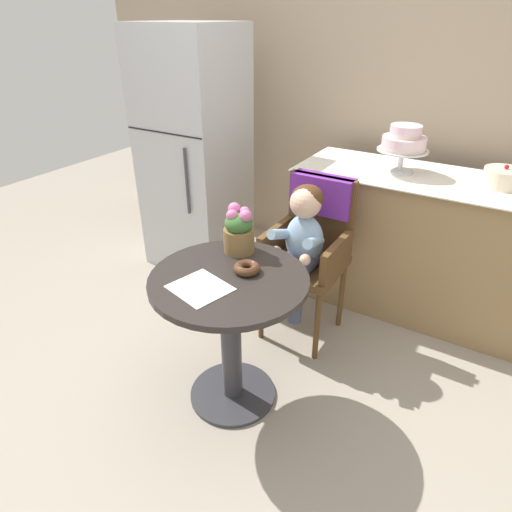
# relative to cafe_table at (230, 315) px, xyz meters

# --- Properties ---
(ground_plane) EXTENTS (8.00, 8.00, 0.00)m
(ground_plane) POSITION_rel_cafe_table_xyz_m (0.00, 0.00, -0.51)
(ground_plane) COLOR gray
(back_wall) EXTENTS (4.80, 0.10, 2.70)m
(back_wall) POSITION_rel_cafe_table_xyz_m (0.00, 1.85, 0.84)
(back_wall) COLOR tan
(back_wall) RESTS_ON ground
(cafe_table) EXTENTS (0.72, 0.72, 0.72)m
(cafe_table) POSITION_rel_cafe_table_xyz_m (0.00, 0.00, 0.00)
(cafe_table) COLOR #282321
(cafe_table) RESTS_ON ground
(wicker_chair) EXTENTS (0.42, 0.45, 0.95)m
(wicker_chair) POSITION_rel_cafe_table_xyz_m (0.07, 0.76, 0.13)
(wicker_chair) COLOR brown
(wicker_chair) RESTS_ON ground
(seated_child) EXTENTS (0.27, 0.32, 0.73)m
(seated_child) POSITION_rel_cafe_table_xyz_m (0.07, 0.60, 0.17)
(seated_child) COLOR #8CADCC
(seated_child) RESTS_ON ground
(paper_napkin) EXTENTS (0.28, 0.26, 0.00)m
(paper_napkin) POSITION_rel_cafe_table_xyz_m (-0.05, -0.14, 0.21)
(paper_napkin) COLOR white
(paper_napkin) RESTS_ON cafe_table
(donut_front) EXTENTS (0.12, 0.12, 0.04)m
(donut_front) POSITION_rel_cafe_table_xyz_m (0.05, 0.08, 0.23)
(donut_front) COLOR #4C2D19
(donut_front) RESTS_ON cafe_table
(flower_vase) EXTENTS (0.15, 0.15, 0.24)m
(flower_vase) POSITION_rel_cafe_table_xyz_m (-0.10, 0.23, 0.32)
(flower_vase) COLOR brown
(flower_vase) RESTS_ON cafe_table
(display_counter) EXTENTS (1.56, 0.62, 0.90)m
(display_counter) POSITION_rel_cafe_table_xyz_m (0.55, 1.30, -0.05)
(display_counter) COLOR #93754C
(display_counter) RESTS_ON ground
(tiered_cake_stand) EXTENTS (0.30, 0.30, 0.28)m
(tiered_cake_stand) POSITION_rel_cafe_table_xyz_m (0.37, 1.30, 0.57)
(tiered_cake_stand) COLOR silver
(tiered_cake_stand) RESTS_ON display_counter
(round_layer_cake) EXTENTS (0.22, 0.22, 0.12)m
(round_layer_cake) POSITION_rel_cafe_table_xyz_m (0.92, 1.34, 0.44)
(round_layer_cake) COLOR beige
(round_layer_cake) RESTS_ON display_counter
(refrigerator) EXTENTS (0.64, 0.63, 1.70)m
(refrigerator) POSITION_rel_cafe_table_xyz_m (-1.05, 1.10, 0.34)
(refrigerator) COLOR #B7BABF
(refrigerator) RESTS_ON ground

